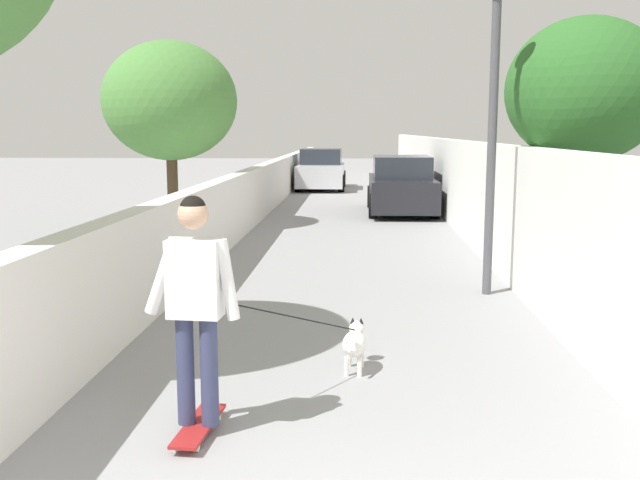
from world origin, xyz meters
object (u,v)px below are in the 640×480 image
car_far (321,170)px  tree_right_near (585,91)px  tree_left_far (170,101)px  dog (354,342)px  person_skateboarder (195,293)px  lamp_post (494,76)px  skateboard (199,426)px  car_near (401,187)px

car_far → tree_right_near: bearing=-164.8°
tree_right_near → tree_left_far: (5.50, 7.35, 0.10)m
tree_right_near → dog: size_ratio=2.12×
person_skateboarder → tree_right_near: bearing=-38.7°
tree_left_far → lamp_post: size_ratio=0.98×
skateboard → dog: (1.48, -1.14, 0.21)m
person_skateboarder → skateboard: bearing=26.6°
skateboard → car_near: size_ratio=0.20×
tree_right_near → car_near: size_ratio=0.93×
tree_left_far → person_skateboarder: (-10.89, -3.02, -1.79)m
person_skateboarder → dog: bearing=-37.6°
skateboard → person_skateboarder: bearing=-153.4°
car_near → tree_left_far: bearing=123.2°
skateboard → car_far: size_ratio=0.20×
skateboard → car_near: 14.61m
dog → car_near: (12.93, -1.21, 0.44)m
lamp_post → person_skateboarder: bearing=148.1°
lamp_post → dog: lamp_post is taller
tree_right_near → person_skateboarder: 7.12m
tree_left_far → dog: 10.62m
lamp_post → car_far: size_ratio=1.05×
tree_left_far → person_skateboarder: tree_left_far is taller
tree_right_near → car_far: 17.50m
lamp_post → car_near: 9.95m
lamp_post → dog: bearing=150.9°
skateboard → car_near: car_near is taller
tree_left_far → lamp_post: bearing=-135.9°
person_skateboarder → car_far: (22.17, 0.24, -0.36)m
dog → car_far: size_ratio=0.44×
tree_right_near → car_far: bearing=15.2°
tree_right_near → person_skateboarder: (-5.39, 4.33, -1.69)m
car_near → tree_right_near: bearing=-167.6°
lamp_post → skateboard: size_ratio=5.26×
car_near → car_far: 8.18m
lamp_post → tree_right_near: bearing=-64.3°
dog → car_near: car_near is taller
tree_left_far → lamp_post: (-6.17, -5.97, 0.07)m
lamp_post → car_far: bearing=10.3°
car_near → car_far: same height
person_skateboarder → car_far: bearing=0.6°
car_far → dog: bearing=-176.2°
tree_right_near → skateboard: 7.42m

